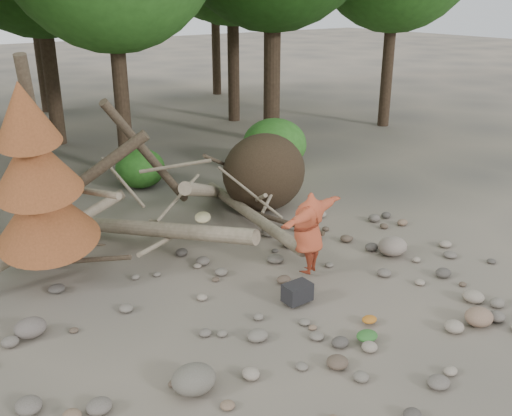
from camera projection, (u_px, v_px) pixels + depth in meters
ground at (290, 311)px, 10.05m from camera, size 120.00×120.00×0.00m
deadfall_pile at (247, 179)px, 14.03m from camera, size 8.55×5.24×3.30m
dead_conifer at (38, 181)px, 10.16m from camera, size 2.06×2.16×4.35m
bush_mid at (140, 168)px, 16.21m from camera, size 1.40×1.40×1.12m
bush_right at (275, 144)px, 17.80m from camera, size 2.00×2.00×1.60m
frisbee_thrower at (308, 233)px, 10.99m from camera, size 3.49×1.16×1.73m
backpack at (297, 295)px, 10.22m from camera, size 0.50×0.34×0.33m
cloth_green at (367, 338)px, 9.12m from camera, size 0.37×0.31×0.14m
cloth_orange at (369, 322)px, 9.61m from camera, size 0.28×0.23×0.10m
boulder_front_left at (194, 379)px, 7.97m from camera, size 0.64×0.58×0.39m
boulder_front_right at (479, 317)px, 9.58m from camera, size 0.50×0.45×0.30m
boulder_mid_right at (392, 246)px, 12.12m from camera, size 0.65×0.58×0.39m
boulder_mid_left at (30, 328)px, 9.26m from camera, size 0.52×0.46×0.31m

